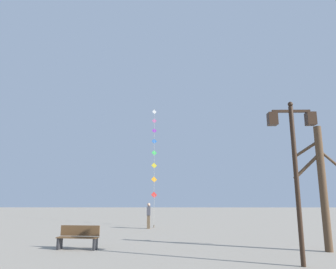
{
  "coord_description": "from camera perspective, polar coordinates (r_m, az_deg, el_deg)",
  "views": [
    {
      "loc": [
        -0.25,
        -0.69,
        1.82
      ],
      "look_at": [
        -0.63,
        17.01,
        5.55
      ],
      "focal_mm": 34.07,
      "sensor_mm": 36.0,
      "label": 1
    }
  ],
  "objects": [
    {
      "name": "kite_train",
      "position": [
        28.96,
        -2.49,
        -3.22
      ],
      "size": [
        1.0,
        9.25,
        11.44
      ],
      "color": "brown",
      "rests_on": "ground_plane"
    },
    {
      "name": "kite_flyer",
      "position": [
        22.64,
        -3.49,
        -14.18
      ],
      "size": [
        0.25,
        0.61,
        1.71
      ],
      "rotation": [
        0.0,
        0.0,
        1.59
      ],
      "color": "brown",
      "rests_on": "ground_plane"
    },
    {
      "name": "park_bench",
      "position": [
        13.52,
        -15.75,
        -17.28
      ],
      "size": [
        1.64,
        0.61,
        0.89
      ],
      "rotation": [
        0.0,
        0.0,
        -0.11
      ],
      "color": "brown",
      "rests_on": "ground_plane"
    },
    {
      "name": "twin_lantern_lamp_post",
      "position": [
        10.52,
        21.61,
        -2.41
      ],
      "size": [
        1.47,
        0.28,
        4.91
      ],
      "color": "black",
      "rests_on": "ground_plane"
    },
    {
      "name": "bare_tree",
      "position": [
        13.75,
        25.81,
        -7.94
      ],
      "size": [
        2.0,
        0.83,
        4.75
      ],
      "color": "#4C3826",
      "rests_on": "ground_plane"
    },
    {
      "name": "ground_plane",
      "position": [
        20.77,
        2.0,
        -16.91
      ],
      "size": [
        160.0,
        160.0,
        0.0
      ],
      "primitive_type": "plane",
      "color": "gray"
    }
  ]
}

